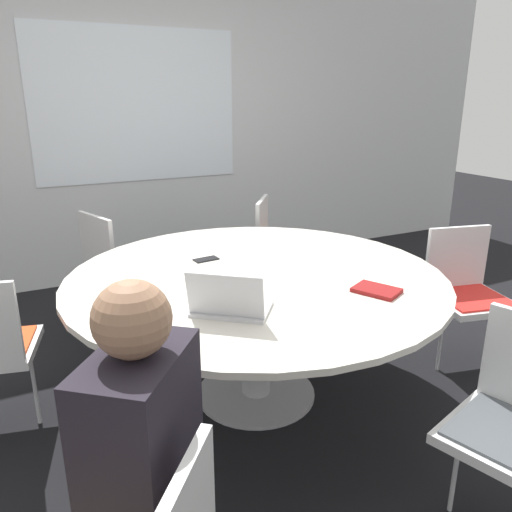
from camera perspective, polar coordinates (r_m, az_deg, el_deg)
ground_plane at (r=2.98m, az=-0.00°, el=-15.46°), size 16.00×16.00×0.00m
wall_back at (r=4.71m, az=-13.29°, el=13.95°), size 8.00×0.07×2.70m
conference_table at (r=2.69m, az=-0.00°, el=-4.13°), size 2.00×2.00×0.73m
chair_2 at (r=3.34m, az=22.89°, el=-3.20°), size 0.53×0.51×0.87m
chair_3 at (r=3.99m, az=2.48°, el=1.58°), size 0.60×0.60×0.87m
chair_4 at (r=3.71m, az=-15.81°, el=-0.40°), size 0.54×0.55×0.87m
person_0 at (r=1.49m, az=-13.34°, el=-21.18°), size 0.40×0.42×1.22m
laptop at (r=2.15m, az=-3.08°, el=-5.44°), size 0.41×0.40×0.21m
spiral_notebook at (r=2.47m, az=13.61°, el=-3.83°), size 0.23×0.25×0.02m
cell_phone at (r=2.89m, az=-5.73°, el=-0.38°), size 0.15×0.08×0.01m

